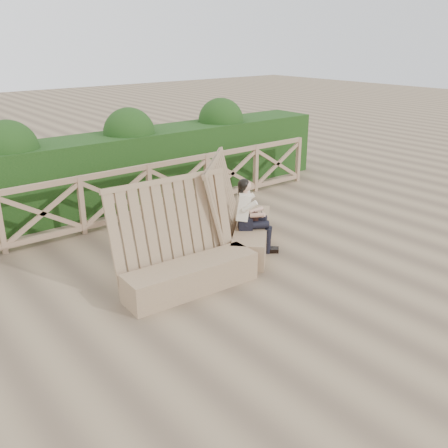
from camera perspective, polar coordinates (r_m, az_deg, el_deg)
ground at (r=7.22m, az=1.20°, el=-7.80°), size 60.00×60.00×0.00m
bench at (r=7.87m, az=-0.49°, el=-2.15°), size 3.62×1.99×1.56m
woman at (r=8.28m, az=2.94°, el=1.28°), size 0.73×0.68×1.28m
guardrail at (r=9.74m, az=-12.15°, el=2.96°), size 10.10×0.09×1.10m
hedge at (r=10.73m, az=-15.19°, el=5.44°), size 12.00×1.20×1.50m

